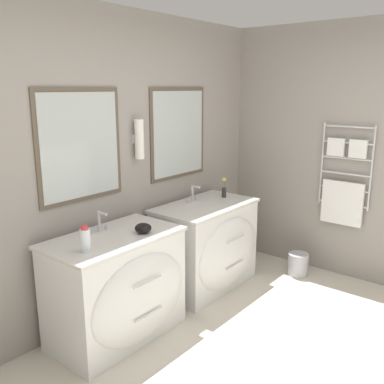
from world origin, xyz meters
The scene contains 10 objects.
wall_back centered at (0.01, 1.94, 1.31)m, with size 5.58×0.16×2.60m.
wall_right centered at (2.02, 0.85, 1.29)m, with size 0.13×3.86×2.60m.
vanity_left centered at (-0.30, 1.52, 0.43)m, with size 1.06×0.67×0.85m.
vanity_right centered at (0.87, 1.52, 0.43)m, with size 1.06×0.67×0.85m.
faucet_left centered at (-0.30, 1.71, 0.93)m, with size 0.17×0.11×0.17m.
faucet_right centered at (0.87, 1.71, 0.93)m, with size 0.17×0.11×0.17m.
toiletry_bottle centered at (-0.63, 1.46, 0.93)m, with size 0.08×0.08×0.19m.
amenity_bowl centered at (-0.10, 1.43, 0.89)m, with size 0.13×0.13×0.08m.
flower_vase centered at (1.21, 1.57, 0.94)m, with size 0.05×0.05×0.21m.
waste_bin centered at (1.69, 0.93, 0.12)m, with size 0.22×0.22×0.24m.
Camera 1 is at (-2.33, -0.86, 1.96)m, focal length 40.00 mm.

